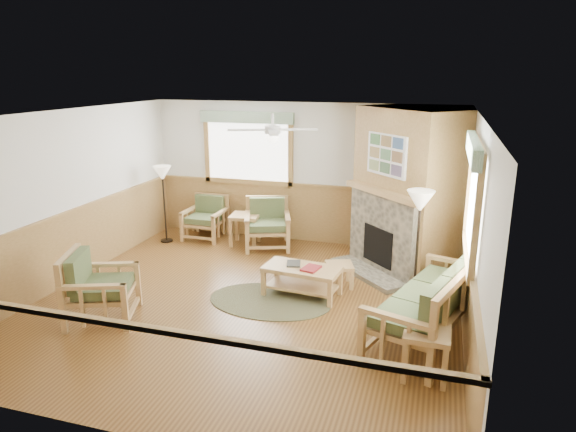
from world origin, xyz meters
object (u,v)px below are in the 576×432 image
(coffee_table, at_px, (302,281))
(floor_lamp_right, at_px, (417,248))
(armchair_back_left, at_px, (205,218))
(end_table_chairs, at_px, (245,230))
(sofa, at_px, (430,299))
(armchair_left, at_px, (101,286))
(floor_lamp_left, at_px, (164,204))
(footstool, at_px, (339,275))
(armchair_back_right, at_px, (267,224))
(end_table_sofa, at_px, (426,354))

(coffee_table, relative_size, floor_lamp_right, 0.67)
(armchair_back_left, xyz_separation_m, end_table_chairs, (0.91, -0.13, -0.12))
(sofa, distance_m, armchair_left, 4.31)
(armchair_back_left, relative_size, armchair_left, 0.88)
(floor_lamp_left, bearing_deg, footstool, -17.48)
(armchair_back_right, relative_size, floor_lamp_right, 0.55)
(floor_lamp_left, bearing_deg, end_table_sofa, -33.37)
(armchair_back_right, bearing_deg, coffee_table, -77.53)
(end_table_sofa, height_order, footstool, end_table_sofa)
(armchair_back_right, height_order, floor_lamp_right, floor_lamp_right)
(armchair_back_left, bearing_deg, coffee_table, -38.44)
(coffee_table, xyz_separation_m, floor_lamp_right, (1.63, 0.24, 0.61))
(armchair_back_left, xyz_separation_m, armchair_left, (0.21, -3.61, 0.06))
(coffee_table, height_order, footstool, coffee_table)
(armchair_left, bearing_deg, end_table_sofa, -112.93)
(armchair_back_right, relative_size, footstool, 2.24)
(end_table_chairs, xyz_separation_m, floor_lamp_right, (3.30, -1.72, 0.54))
(sofa, distance_m, end_table_sofa, 0.99)
(armchair_back_left, bearing_deg, end_table_chairs, -7.75)
(armchair_back_left, xyz_separation_m, floor_lamp_left, (-0.66, -0.41, 0.34))
(armchair_left, bearing_deg, armchair_back_right, -39.54)
(end_table_sofa, distance_m, footstool, 2.60)
(armchair_left, height_order, footstool, armchair_left)
(floor_lamp_right, bearing_deg, coffee_table, -171.45)
(armchair_back_right, bearing_deg, footstool, -59.75)
(armchair_left, bearing_deg, end_table_chairs, -32.15)
(armchair_left, relative_size, floor_lamp_right, 0.57)
(armchair_back_right, bearing_deg, sofa, -60.27)
(coffee_table, bearing_deg, footstool, 54.23)
(armchair_left, bearing_deg, floor_lamp_right, -86.99)
(sofa, height_order, armchair_back_right, sofa)
(footstool, distance_m, floor_lamp_left, 3.93)
(end_table_chairs, height_order, floor_lamp_right, floor_lamp_right)
(armchair_back_left, relative_size, coffee_table, 0.75)
(sofa, distance_m, coffee_table, 2.01)
(armchair_back_left, distance_m, floor_lamp_right, 4.62)
(footstool, bearing_deg, armchair_left, -144.43)
(sofa, height_order, floor_lamp_right, floor_lamp_right)
(end_table_chairs, relative_size, end_table_sofa, 1.09)
(floor_lamp_right, bearing_deg, end_table_sofa, -83.10)
(end_table_chairs, bearing_deg, armchair_left, -101.41)
(coffee_table, distance_m, footstool, 0.69)
(floor_lamp_right, bearing_deg, floor_lamp_left, 163.55)
(floor_lamp_left, bearing_deg, armchair_back_right, 6.75)
(armchair_back_left, height_order, floor_lamp_right, floor_lamp_right)
(armchair_back_right, xyz_separation_m, end_table_sofa, (3.06, -3.60, -0.19))
(sofa, height_order, floor_lamp_left, floor_lamp_left)
(floor_lamp_right, bearing_deg, footstool, 166.91)
(footstool, bearing_deg, armchair_back_right, 139.85)
(end_table_sofa, relative_size, floor_lamp_left, 0.36)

